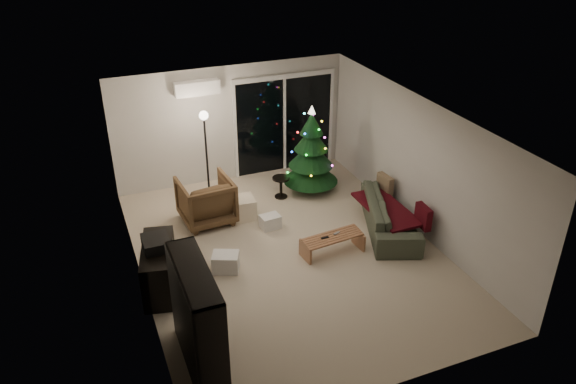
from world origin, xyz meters
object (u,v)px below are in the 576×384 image
armchair (206,200)px  media_cabinet (159,268)px  bookshelf (183,323)px  christmas_tree (311,149)px  coffee_table (332,245)px  sofa (390,214)px

armchair → media_cabinet: bearing=51.1°
bookshelf → christmas_tree: 5.37m
armchair → christmas_tree: (2.36, 0.44, 0.49)m
media_cabinet → coffee_table: size_ratio=1.14×
media_cabinet → armchair: (1.22, 1.76, 0.05)m
christmas_tree → coffee_table: bearing=-105.0°
coffee_table → sofa: bearing=7.9°
bookshelf → armchair: bookshelf is taller
media_cabinet → armchair: bearing=68.2°
sofa → coffee_table: (-1.35, -0.33, -0.14)m
media_cabinet → christmas_tree: bearing=44.5°
coffee_table → christmas_tree: 2.52m
bookshelf → christmas_tree: (3.58, 4.01, 0.17)m
coffee_table → christmas_tree: christmas_tree is taller
media_cabinet → sofa: (4.30, 0.20, -0.08)m
media_cabinet → sofa: bearing=15.6°
media_cabinet → bookshelf: bearing=-77.1°
media_cabinet → christmas_tree: christmas_tree is taller
media_cabinet → coffee_table: 2.96m
christmas_tree → bookshelf: bearing=-131.7°
armchair → sofa: 3.46m
sofa → bookshelf: bearing=136.6°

